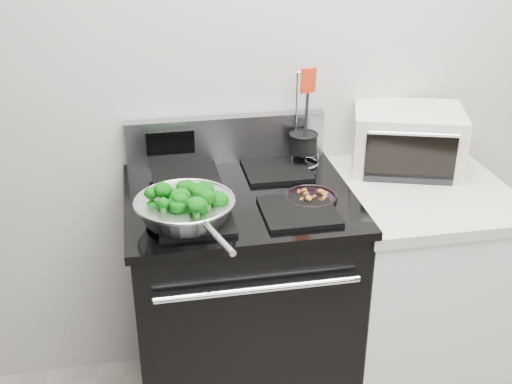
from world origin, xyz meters
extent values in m
cube|color=silver|center=(0.00, 1.75, 1.35)|extent=(4.00, 0.02, 2.70)
cube|color=black|center=(-0.30, 1.41, 0.46)|extent=(0.76, 0.66, 0.92)
cube|color=black|center=(-0.30, 1.41, 0.94)|extent=(0.79, 0.69, 0.03)
cube|color=#99999E|center=(-0.30, 1.72, 1.04)|extent=(0.76, 0.05, 0.18)
cube|color=black|center=(-0.47, 1.24, 0.96)|extent=(0.24, 0.24, 0.01)
cube|color=black|center=(-0.13, 1.24, 0.96)|extent=(0.24, 0.24, 0.01)
cube|color=black|center=(-0.47, 1.58, 0.96)|extent=(0.24, 0.24, 0.01)
cube|color=black|center=(-0.13, 1.58, 0.96)|extent=(0.24, 0.24, 0.01)
cube|color=white|center=(0.39, 1.41, 0.44)|extent=(0.60, 0.66, 0.88)
cube|color=beige|center=(0.39, 1.41, 0.90)|extent=(0.62, 0.68, 0.04)
torus|color=silver|center=(-0.50, 1.25, 1.03)|extent=(0.32, 0.32, 0.01)
cylinder|color=silver|center=(-0.43, 1.00, 1.02)|extent=(0.08, 0.19, 0.02)
cylinder|color=black|center=(-0.06, 1.33, 0.95)|extent=(0.18, 0.18, 0.01)
cylinder|color=black|center=(-0.02, 1.62, 1.04)|extent=(0.10, 0.10, 0.07)
cylinder|color=black|center=(-0.02, 1.62, 1.12)|extent=(0.01, 0.01, 0.23)
cube|color=red|center=(-0.02, 1.62, 1.28)|extent=(0.06, 0.02, 0.09)
cube|color=beige|center=(0.39, 1.60, 1.04)|extent=(0.48, 0.41, 0.23)
cube|color=black|center=(0.39, 1.44, 1.03)|extent=(0.31, 0.11, 0.16)
camera|label=1|loc=(-0.61, -0.56, 1.94)|focal=45.00mm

